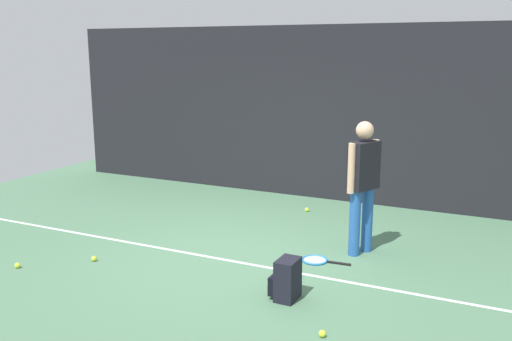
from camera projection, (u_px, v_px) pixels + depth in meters
The scene contains 10 objects.
ground_plane at pixel (243, 252), 7.14m from camera, with size 12.00×12.00×0.00m, color #4C7556.
back_fence at pixel (321, 114), 9.47m from camera, with size 10.00×0.10×2.97m, color black.
court_line at pixel (231, 261), 6.84m from camera, with size 9.00×0.05×0.00m, color white.
tennis_player at pixel (363, 180), 6.91m from camera, with size 0.37×0.49×1.70m.
tennis_racket at pixel (317, 260), 6.83m from camera, with size 0.62×0.35×0.03m.
backpack at pixel (286, 280), 5.76m from camera, with size 0.29×0.30×0.44m.
tennis_ball_near_player at pixel (322, 334), 5.02m from camera, with size 0.07×0.07×0.07m, color #CCE033.
tennis_ball_by_fence at pixel (18, 265), 6.61m from camera, with size 0.07×0.07×0.07m, color #CCE033.
tennis_ball_mid_court at pixel (94, 259), 6.82m from camera, with size 0.07×0.07×0.07m, color #CCE033.
tennis_ball_far_left at pixel (307, 210), 8.91m from camera, with size 0.07×0.07×0.07m, color #CCE033.
Camera 1 is at (3.05, -6.02, 2.56)m, focal length 38.84 mm.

